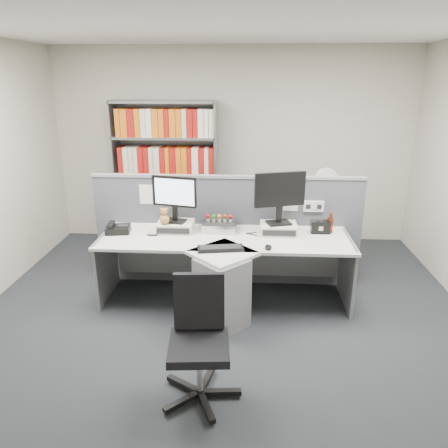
# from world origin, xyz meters

# --- Properties ---
(ground) EXTENTS (5.50, 5.50, 0.00)m
(ground) POSITION_xyz_m (0.00, 0.00, 0.00)
(ground) COLOR #2A2E32
(ground) RESTS_ON ground
(room_shell) EXTENTS (5.04, 5.54, 2.72)m
(room_shell) POSITION_xyz_m (0.00, 0.00, 1.79)
(room_shell) COLOR beige
(room_shell) RESTS_ON ground
(partition) EXTENTS (3.00, 0.08, 1.27)m
(partition) POSITION_xyz_m (0.00, 1.25, 0.65)
(partition) COLOR #51535C
(partition) RESTS_ON ground
(desk) EXTENTS (2.60, 1.20, 0.72)m
(desk) POSITION_xyz_m (0.00, 0.60, 0.46)
(desk) COLOR silver
(desk) RESTS_ON ground
(monitor_riser_left) EXTENTS (0.38, 0.31, 0.10)m
(monitor_riser_left) POSITION_xyz_m (-0.54, 0.98, 0.77)
(monitor_riser_left) COLOR beige
(monitor_riser_left) RESTS_ON desk
(monitor_riser_right) EXTENTS (0.38, 0.31, 0.10)m
(monitor_riser_right) POSITION_xyz_m (0.56, 0.98, 0.77)
(monitor_riser_right) COLOR beige
(monitor_riser_right) RESTS_ON desk
(monitor_left) EXTENTS (0.48, 0.20, 0.50)m
(monitor_left) POSITION_xyz_m (-0.54, 0.98, 1.12)
(monitor_left) COLOR black
(monitor_left) RESTS_ON monitor_riser_left
(monitor_right) EXTENTS (0.53, 0.24, 0.55)m
(monitor_right) POSITION_xyz_m (0.56, 0.98, 1.15)
(monitor_right) COLOR black
(monitor_right) RESTS_ON monitor_riser_right
(desktop_pc) EXTENTS (0.36, 0.32, 0.09)m
(desktop_pc) POSITION_xyz_m (-0.07, 1.05, 0.77)
(desktop_pc) COLOR black
(desktop_pc) RESTS_ON desk
(figurines) EXTENTS (0.29, 0.05, 0.09)m
(figurines) POSITION_xyz_m (-0.07, 1.03, 0.87)
(figurines) COLOR beige
(figurines) RESTS_ON desktop_pc
(keyboard) EXTENTS (0.46, 0.23, 0.03)m
(keyboard) POSITION_xyz_m (-0.02, 0.47, 0.73)
(keyboard) COLOR black
(keyboard) RESTS_ON desk
(mouse) EXTENTS (0.07, 0.11, 0.04)m
(mouse) POSITION_xyz_m (0.43, 0.51, 0.74)
(mouse) COLOR black
(mouse) RESTS_ON desk
(desk_phone) EXTENTS (0.28, 0.26, 0.11)m
(desk_phone) POSITION_xyz_m (-1.15, 0.90, 0.76)
(desk_phone) COLOR black
(desk_phone) RESTS_ON desk
(desk_calendar) EXTENTS (0.10, 0.07, 0.12)m
(desk_calendar) POSITION_xyz_m (-0.76, 0.83, 0.77)
(desk_calendar) COLOR black
(desk_calendar) RESTS_ON desk
(plush_toy) EXTENTS (0.10, 0.10, 0.18)m
(plush_toy) POSITION_xyz_m (-0.64, 0.90, 0.90)
(plush_toy) COLOR #A57737
(plush_toy) RESTS_ON monitor_riser_left
(speaker) EXTENTS (0.20, 0.11, 0.13)m
(speaker) POSITION_xyz_m (1.00, 1.00, 0.79)
(speaker) COLOR black
(speaker) RESTS_ON desk
(cola_bottle) EXTENTS (0.07, 0.07, 0.23)m
(cola_bottle) POSITION_xyz_m (1.10, 1.02, 0.80)
(cola_bottle) COLOR #3F190A
(cola_bottle) RESTS_ON desk
(shelving_unit) EXTENTS (1.41, 0.40, 2.00)m
(shelving_unit) POSITION_xyz_m (-0.90, 2.44, 0.98)
(shelving_unit) COLOR slate
(shelving_unit) RESTS_ON ground
(filing_cabinet) EXTENTS (0.45, 0.61, 0.70)m
(filing_cabinet) POSITION_xyz_m (1.20, 1.99, 0.35)
(filing_cabinet) COLOR slate
(filing_cabinet) RESTS_ON ground
(desk_fan) EXTENTS (0.31, 0.18, 0.52)m
(desk_fan) POSITION_xyz_m (1.20, 1.99, 1.02)
(desk_fan) COLOR white
(desk_fan) RESTS_ON filing_cabinet
(office_chair) EXTENTS (0.59, 0.61, 0.91)m
(office_chair) POSITION_xyz_m (-0.11, -0.64, 0.49)
(office_chair) COLOR silver
(office_chair) RESTS_ON ground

